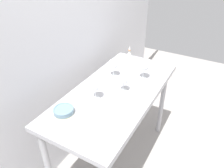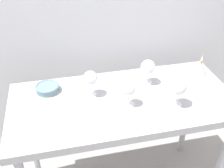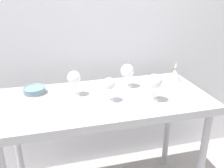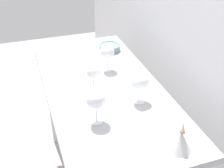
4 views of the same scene
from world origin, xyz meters
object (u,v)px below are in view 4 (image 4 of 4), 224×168
Objects in this scene: wine_glass_near_center at (93,72)px; tasting_bowl at (110,47)px; wine_glass_near_right at (96,100)px; decanter_funnel at (181,141)px; wine_glass_far_right at (140,82)px; wine_glass_far_left at (107,52)px; tasting_sheet_upper at (156,121)px.

wine_glass_near_center is 0.54m from tasting_bowl.
decanter_funnel is at bearing 43.37° from wine_glass_near_right.
wine_glass_near_right is 1.13× the size of wine_glass_near_center.
wine_glass_near_center is 1.06× the size of tasting_bowl.
tasting_bowl is at bearing 175.54° from wine_glass_far_right.
wine_glass_far_left reaches higher than decanter_funnel.
wine_glass_near_right reaches higher than tasting_bowl.
tasting_sheet_upper is at bearing 29.33° from wine_glass_near_center.
wine_glass_far_left is 0.30m from tasting_bowl.
wine_glass_far_right is at bearing 165.81° from tasting_sheet_upper.
wine_glass_far_left is at bearing -172.40° from wine_glass_far_right.
wine_glass_far_right reaches higher than tasting_sheet_upper.
wine_glass_far_right is 0.66m from tasting_bowl.
wine_glass_far_left is (-0.20, 0.15, 0.01)m from wine_glass_near_center.
tasting_bowl is at bearing 159.02° from wine_glass_far_left.
wine_glass_near_right is at bearing -70.29° from wine_glass_far_right.
tasting_bowl is (-0.27, 0.10, -0.10)m from wine_glass_far_left.
wine_glass_near_center is at bearing 166.94° from wine_glass_near_right.
wine_glass_near_center is 0.93× the size of wine_glass_far_left.
wine_glass_near_center is at bearing -168.45° from tasting_sheet_upper.
wine_glass_far_right is 0.64× the size of tasting_sheet_upper.
wine_glass_far_right is (-0.09, 0.26, -0.01)m from wine_glass_near_right.
wine_glass_near_center is at bearing -159.08° from decanter_funnel.
decanter_funnel is (0.79, 0.08, -0.07)m from wine_glass_far_left.
decanter_funnel is at bearing -14.29° from tasting_sheet_upper.
wine_glass_far_right is 1.13× the size of tasting_bowl.
wine_glass_far_right is 1.00× the size of wine_glass_far_left.
wine_glass_far_left is at bearing 144.09° from wine_glass_near_center.
decanter_funnel is (0.58, 0.22, -0.06)m from wine_glass_near_center.
wine_glass_far_right is 1.12× the size of decanter_funnel.
wine_glass_far_right is at bearing -176.46° from decanter_funnel.
wine_glass_near_center is (-0.18, -0.20, -0.01)m from wine_glass_far_right.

